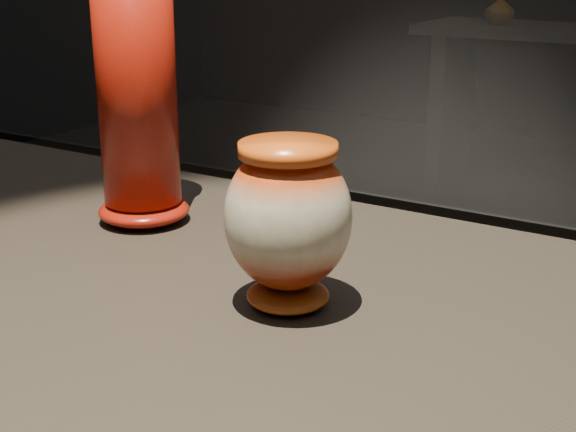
# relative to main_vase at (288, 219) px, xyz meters

# --- Properties ---
(main_vase) EXTENTS (0.19, 0.19, 0.19)m
(main_vase) POSITION_rel_main_vase_xyz_m (0.00, 0.00, 0.00)
(main_vase) COLOR maroon
(main_vase) RESTS_ON display_plinth
(tall_vase) EXTENTS (0.17, 0.17, 0.42)m
(tall_vase) POSITION_rel_main_vase_xyz_m (-0.33, 0.14, 0.10)
(tall_vase) COLOR #B0100B
(tall_vase) RESTS_ON display_plinth
(back_vase_left) EXTENTS (0.21, 0.21, 0.15)m
(back_vase_left) POSITION_rel_main_vase_xyz_m (-0.87, 3.51, -0.03)
(back_vase_left) COLOR brown
(back_vase_left) RESTS_ON back_shelf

